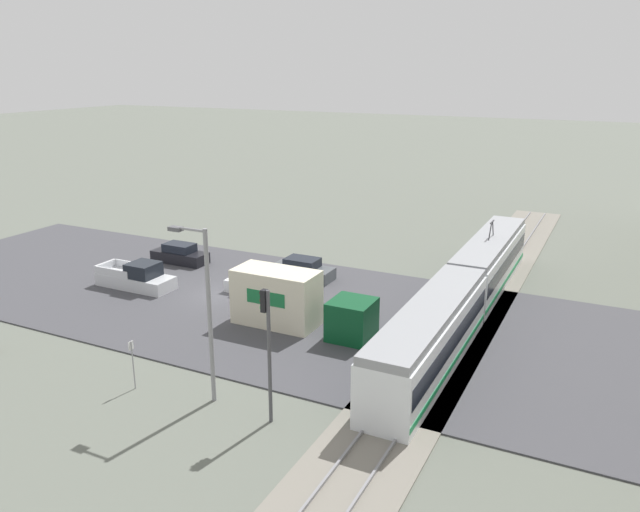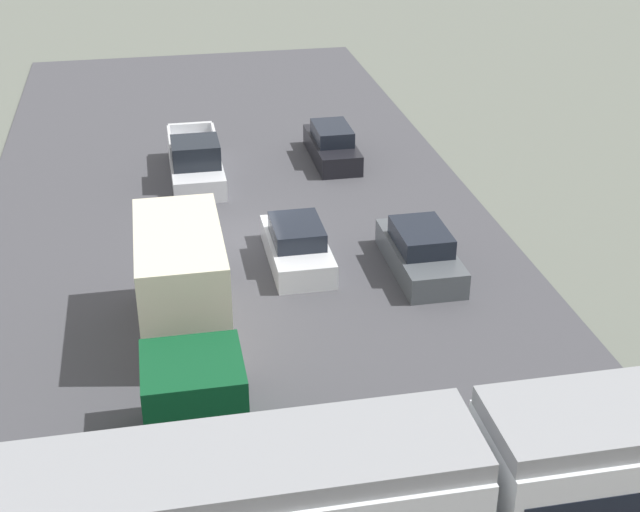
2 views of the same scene
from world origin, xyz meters
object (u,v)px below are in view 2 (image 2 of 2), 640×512
light_rail_tram (478,493)px  sedan_car_0 (332,146)px  sedan_car_1 (420,252)px  box_truck (184,308)px  sedan_car_2 (297,246)px  pickup_truck (196,162)px

light_rail_tram → sedan_car_0: light_rail_tram is taller
sedan_car_0 → sedan_car_1: (-0.82, 10.24, 0.00)m
box_truck → sedan_car_1: 8.65m
box_truck → sedan_car_2: (-3.94, -4.88, -0.92)m
pickup_truck → sedan_car_2: (-2.80, 7.98, -0.10)m
light_rail_tram → sedan_car_0: 22.45m
sedan_car_0 → pickup_truck: bearing=9.5°
box_truck → sedan_car_1: size_ratio=1.88×
pickup_truck → sedan_car_1: size_ratio=1.24×
box_truck → sedan_car_2: size_ratio=1.98×
sedan_car_0 → sedan_car_1: size_ratio=0.99×
box_truck → sedan_car_2: box_truck is taller
sedan_car_1 → sedan_car_0: bearing=-85.4°
light_rail_tram → sedan_car_1: light_rail_tram is taller
light_rail_tram → sedan_car_2: size_ratio=6.43×
sedan_car_0 → sedan_car_2: (3.05, 8.96, -0.03)m
box_truck → sedan_car_2: bearing=-128.9°
sedan_car_0 → sedan_car_2: 9.46m
pickup_truck → box_truck: bearing=84.9°
light_rail_tram → sedan_car_1: bearing=-101.7°
light_rail_tram → box_truck: 10.04m
light_rail_tram → box_truck: bearing=-58.1°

